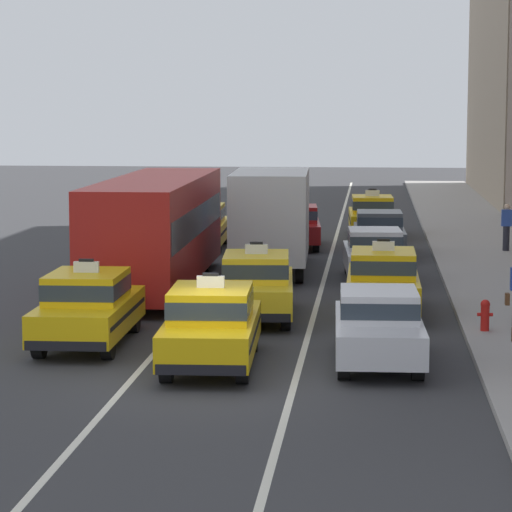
{
  "coord_description": "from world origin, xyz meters",
  "views": [
    {
      "loc": [
        3.06,
        -22.76,
        5.38
      ],
      "look_at": [
        -0.05,
        9.36,
        1.3
      ],
      "focal_mm": 85.01,
      "sensor_mm": 36.0,
      "label": 1
    }
  ],
  "objects_px": {
    "taxi_right_fifth": "(372,215)",
    "fire_hydrant": "(485,314)",
    "taxi_center_nearest": "(211,325)",
    "taxi_left_nearest": "(88,306)",
    "bus_left_second": "(157,226)",
    "sedan_right_fourth": "(379,232)",
    "pedestrian_by_storefront": "(506,227)",
    "box_truck_center_third": "(272,217)",
    "taxi_right_second": "(383,280)",
    "taxi_center_second": "(256,284)",
    "taxi_left_third": "(202,225)",
    "sedan_right_nearest": "(378,324)",
    "sedan_right_third": "(374,253)",
    "sedan_center_fourth": "(296,225)"
  },
  "relations": [
    {
      "from": "taxi_right_second",
      "to": "sedan_right_fourth",
      "type": "xyz_separation_m",
      "value": [
        -0.05,
        12.17,
        -0.03
      ]
    },
    {
      "from": "box_truck_center_third",
      "to": "fire_hydrant",
      "type": "xyz_separation_m",
      "value": [
        5.82,
        -10.38,
        -1.23
      ]
    },
    {
      "from": "box_truck_center_third",
      "to": "pedestrian_by_storefront",
      "type": "xyz_separation_m",
      "value": [
        7.96,
        5.23,
        -0.78
      ]
    },
    {
      "from": "taxi_right_fifth",
      "to": "sedan_right_nearest",
      "type": "bearing_deg",
      "value": -89.6
    },
    {
      "from": "taxi_center_nearest",
      "to": "sedan_right_fourth",
      "type": "distance_m",
      "value": 19.09
    },
    {
      "from": "fire_hydrant",
      "to": "bus_left_second",
      "type": "bearing_deg",
      "value": 142.8
    },
    {
      "from": "taxi_right_second",
      "to": "pedestrian_by_storefront",
      "type": "relative_size",
      "value": 2.72
    },
    {
      "from": "taxi_left_third",
      "to": "taxi_right_fifth",
      "type": "xyz_separation_m",
      "value": [
        6.31,
        4.69,
        0.0
      ]
    },
    {
      "from": "taxi_left_nearest",
      "to": "fire_hydrant",
      "type": "xyz_separation_m",
      "value": [
        8.92,
        1.8,
        -0.33
      ]
    },
    {
      "from": "sedan_right_nearest",
      "to": "box_truck_center_third",
      "type": "bearing_deg",
      "value": 103.81
    },
    {
      "from": "taxi_right_second",
      "to": "taxi_center_second",
      "type": "bearing_deg",
      "value": -162.81
    },
    {
      "from": "taxi_right_second",
      "to": "fire_hydrant",
      "type": "distance_m",
      "value": 3.69
    },
    {
      "from": "taxi_right_fifth",
      "to": "fire_hydrant",
      "type": "bearing_deg",
      "value": -82.88
    },
    {
      "from": "taxi_right_second",
      "to": "taxi_right_fifth",
      "type": "bearing_deg",
      "value": 90.96
    },
    {
      "from": "sedan_center_fourth",
      "to": "bus_left_second",
      "type": "bearing_deg",
      "value": -108.12
    },
    {
      "from": "box_truck_center_third",
      "to": "sedan_right_third",
      "type": "bearing_deg",
      "value": -25.15
    },
    {
      "from": "taxi_left_third",
      "to": "pedestrian_by_storefront",
      "type": "height_order",
      "value": "taxi_left_third"
    },
    {
      "from": "taxi_left_nearest",
      "to": "fire_hydrant",
      "type": "height_order",
      "value": "taxi_left_nearest"
    },
    {
      "from": "pedestrian_by_storefront",
      "to": "sedan_right_third",
      "type": "bearing_deg",
      "value": -124.71
    },
    {
      "from": "taxi_left_nearest",
      "to": "taxi_right_fifth",
      "type": "xyz_separation_m",
      "value": [
        6.28,
        22.91,
        0.0
      ]
    },
    {
      "from": "sedan_right_nearest",
      "to": "sedan_right_third",
      "type": "distance_m",
      "value": 12.1
    },
    {
      "from": "taxi_left_third",
      "to": "taxi_center_second",
      "type": "bearing_deg",
      "value": -76.64
    },
    {
      "from": "sedan_right_nearest",
      "to": "pedestrian_by_storefront",
      "type": "height_order",
      "value": "pedestrian_by_storefront"
    },
    {
      "from": "box_truck_center_third",
      "to": "taxi_right_second",
      "type": "relative_size",
      "value": 1.54
    },
    {
      "from": "taxi_right_second",
      "to": "pedestrian_by_storefront",
      "type": "bearing_deg",
      "value": 70.7
    },
    {
      "from": "taxi_center_nearest",
      "to": "taxi_left_nearest",
      "type": "bearing_deg",
      "value": 147.2
    },
    {
      "from": "sedan_center_fourth",
      "to": "sedan_right_third",
      "type": "distance_m",
      "value": 8.81
    },
    {
      "from": "bus_left_second",
      "to": "sedan_right_nearest",
      "type": "bearing_deg",
      "value": -57.29
    },
    {
      "from": "bus_left_second",
      "to": "sedan_center_fourth",
      "type": "height_order",
      "value": "bus_left_second"
    },
    {
      "from": "taxi_right_fifth",
      "to": "fire_hydrant",
      "type": "relative_size",
      "value": 6.34
    },
    {
      "from": "taxi_right_second",
      "to": "fire_hydrant",
      "type": "height_order",
      "value": "taxi_right_second"
    },
    {
      "from": "taxi_left_nearest",
      "to": "sedan_center_fourth",
      "type": "relative_size",
      "value": 1.04
    },
    {
      "from": "taxi_center_nearest",
      "to": "taxi_right_second",
      "type": "relative_size",
      "value": 1.01
    },
    {
      "from": "box_truck_center_third",
      "to": "taxi_right_second",
      "type": "distance_m",
      "value": 8.36
    },
    {
      "from": "taxi_right_fifth",
      "to": "pedestrian_by_storefront",
      "type": "xyz_separation_m",
      "value": [
        4.78,
        -5.5,
        0.12
      ]
    },
    {
      "from": "sedan_right_nearest",
      "to": "sedan_right_third",
      "type": "xyz_separation_m",
      "value": [
        -0.08,
        12.1,
        0.0
      ]
    },
    {
      "from": "bus_left_second",
      "to": "taxi_center_second",
      "type": "height_order",
      "value": "bus_left_second"
    },
    {
      "from": "taxi_right_fifth",
      "to": "fire_hydrant",
      "type": "height_order",
      "value": "taxi_right_fifth"
    },
    {
      "from": "taxi_center_second",
      "to": "sedan_right_fourth",
      "type": "bearing_deg",
      "value": 76.68
    },
    {
      "from": "taxi_center_nearest",
      "to": "taxi_center_second",
      "type": "distance_m",
      "value": 5.63
    },
    {
      "from": "pedestrian_by_storefront",
      "to": "taxi_center_nearest",
      "type": "bearing_deg",
      "value": -112.48
    },
    {
      "from": "box_truck_center_third",
      "to": "taxi_center_nearest",
      "type": "bearing_deg",
      "value": -90.24
    },
    {
      "from": "taxi_center_second",
      "to": "taxi_right_fifth",
      "type": "xyz_separation_m",
      "value": [
        2.85,
        19.25,
        0.0
      ]
    },
    {
      "from": "sedan_right_fourth",
      "to": "taxi_right_fifth",
      "type": "relative_size",
      "value": 0.94
    },
    {
      "from": "sedan_center_fourth",
      "to": "box_truck_center_third",
      "type": "bearing_deg",
      "value": -92.84
    },
    {
      "from": "sedan_right_fourth",
      "to": "taxi_right_fifth",
      "type": "height_order",
      "value": "taxi_right_fifth"
    },
    {
      "from": "box_truck_center_third",
      "to": "taxi_right_fifth",
      "type": "relative_size",
      "value": 1.52
    },
    {
      "from": "taxi_right_second",
      "to": "sedan_right_fourth",
      "type": "height_order",
      "value": "taxi_right_second"
    },
    {
      "from": "sedan_right_third",
      "to": "fire_hydrant",
      "type": "relative_size",
      "value": 6.03
    },
    {
      "from": "taxi_left_third",
      "to": "sedan_right_fourth",
      "type": "distance_m",
      "value": 6.72
    }
  ]
}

